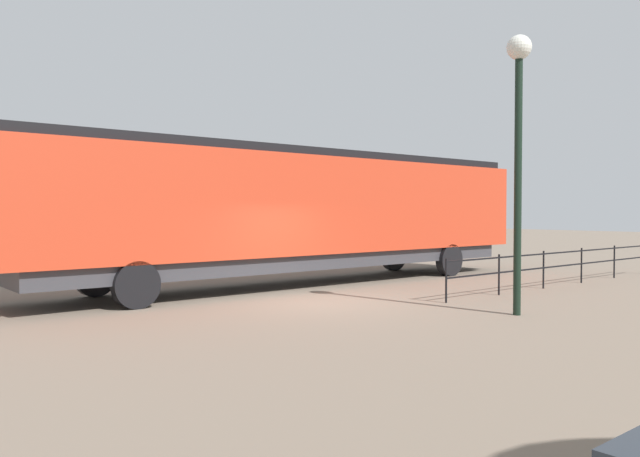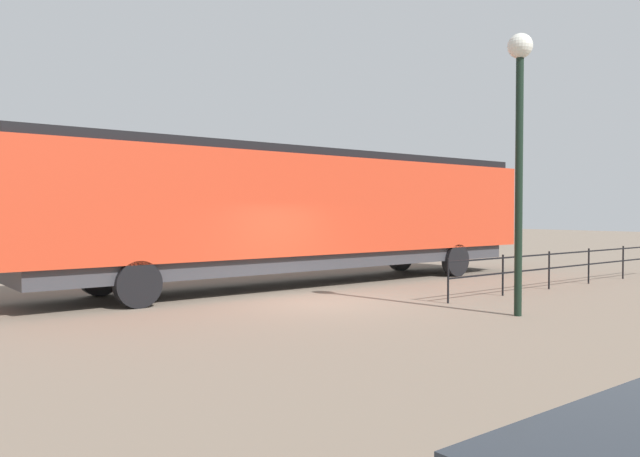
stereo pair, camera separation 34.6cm
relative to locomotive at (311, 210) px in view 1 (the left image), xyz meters
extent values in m
plane|color=#756656|center=(3.24, -2.32, -2.28)|extent=(120.00, 120.00, 0.00)
cube|color=red|center=(0.00, -0.57, 0.12)|extent=(2.93, 17.64, 2.82)
cube|color=black|center=(0.00, 6.95, -0.30)|extent=(2.82, 2.60, 1.97)
cube|color=black|center=(0.00, -0.57, 1.65)|extent=(2.64, 16.94, 0.24)
cube|color=#38383D|center=(0.00, -0.57, -1.51)|extent=(2.64, 16.23, 0.45)
cylinder|color=black|center=(-1.32, 5.08, -1.73)|extent=(0.30, 1.10, 1.10)
cylinder|color=black|center=(1.32, 5.08, -1.73)|extent=(0.30, 1.10, 1.10)
cylinder|color=black|center=(-1.32, -6.21, -1.73)|extent=(0.30, 1.10, 1.10)
cylinder|color=black|center=(1.32, -6.21, -1.73)|extent=(0.30, 1.10, 1.10)
cylinder|color=black|center=(7.38, -0.26, 0.50)|extent=(0.16, 0.16, 5.56)
sphere|color=silver|center=(7.38, -0.26, 3.43)|extent=(0.53, 0.53, 0.53)
cube|color=black|center=(5.28, 5.47, -1.28)|extent=(0.04, 11.01, 0.04)
cube|color=black|center=(5.28, 5.47, -1.69)|extent=(0.04, 11.01, 0.04)
cylinder|color=black|center=(5.28, -0.03, -1.74)|extent=(0.05, 0.05, 1.09)
cylinder|color=black|center=(5.28, 2.17, -1.74)|extent=(0.05, 0.05, 1.09)
cylinder|color=black|center=(5.28, 4.37, -1.74)|extent=(0.05, 0.05, 1.09)
cylinder|color=black|center=(5.28, 6.57, -1.74)|extent=(0.05, 0.05, 1.09)
cylinder|color=black|center=(5.28, 8.78, -1.74)|extent=(0.05, 0.05, 1.09)
camera|label=1|loc=(14.85, -11.97, -0.06)|focal=34.70mm
camera|label=2|loc=(15.07, -11.70, -0.06)|focal=34.70mm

